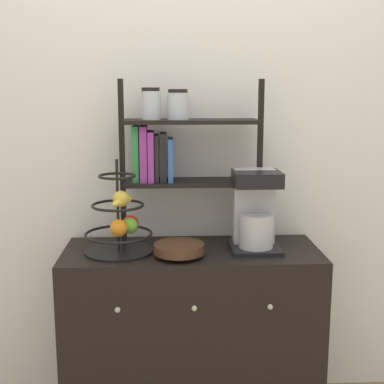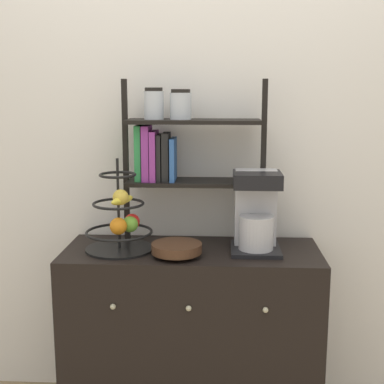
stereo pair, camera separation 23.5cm
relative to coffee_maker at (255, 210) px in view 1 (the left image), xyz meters
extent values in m
cube|color=silver|center=(-0.28, 0.26, 0.30)|extent=(7.00, 0.05, 2.60)
cube|color=black|center=(-0.28, -0.01, -0.59)|extent=(1.15, 0.45, 0.82)
sphere|color=#B2AD8C|center=(-0.60, -0.25, -0.36)|extent=(0.02, 0.02, 0.02)
sphere|color=#B2AD8C|center=(-0.28, -0.25, -0.36)|extent=(0.02, 0.02, 0.02)
sphere|color=#B2AD8C|center=(0.03, -0.25, -0.36)|extent=(0.02, 0.02, 0.02)
cube|color=black|center=(0.00, -0.02, -0.17)|extent=(0.22, 0.24, 0.02)
cube|color=#B7B7BC|center=(0.00, 0.04, 0.01)|extent=(0.19, 0.09, 0.34)
cylinder|color=#B7B7BC|center=(0.00, -0.04, -0.08)|extent=(0.15, 0.15, 0.15)
cube|color=black|center=(0.00, -0.03, 0.15)|extent=(0.21, 0.19, 0.06)
cylinder|color=black|center=(-0.61, -0.03, -0.17)|extent=(0.30, 0.30, 0.01)
cylinder|color=black|center=(-0.61, -0.03, 0.04)|extent=(0.01, 0.01, 0.40)
torus|color=black|center=(-0.61, -0.03, -0.09)|extent=(0.30, 0.30, 0.01)
torus|color=black|center=(-0.61, -0.03, 0.04)|extent=(0.23, 0.23, 0.01)
torus|color=black|center=(-0.61, -0.03, 0.17)|extent=(0.16, 0.16, 0.01)
sphere|color=red|center=(-0.56, 0.02, -0.06)|extent=(0.07, 0.07, 0.07)
sphere|color=#6BAD33|center=(-0.56, -0.03, -0.06)|extent=(0.07, 0.07, 0.07)
sphere|color=orange|center=(-0.60, -0.08, -0.06)|extent=(0.08, 0.08, 0.08)
ellipsoid|color=yellow|center=(-0.59, -0.06, 0.06)|extent=(0.10, 0.15, 0.04)
sphere|color=gold|center=(-0.59, -0.06, 0.07)|extent=(0.07, 0.07, 0.07)
cylinder|color=#422819|center=(-0.34, -0.11, -0.17)|extent=(0.12, 0.12, 0.02)
cylinder|color=#422819|center=(-0.34, -0.11, -0.14)|extent=(0.22, 0.22, 0.04)
cube|color=black|center=(-0.60, 0.11, 0.20)|extent=(0.02, 0.02, 0.76)
cube|color=black|center=(0.04, 0.11, 0.20)|extent=(0.02, 0.02, 0.76)
cube|color=black|center=(-0.28, 0.11, 0.11)|extent=(0.61, 0.20, 0.02)
cube|color=black|center=(-0.28, 0.11, 0.39)|extent=(0.61, 0.20, 0.02)
cube|color=#2D8C47|center=(-0.53, 0.11, 0.25)|extent=(0.03, 0.12, 0.25)
cube|color=#8C338C|center=(-0.50, 0.11, 0.25)|extent=(0.03, 0.15, 0.25)
cube|color=#8C338C|center=(-0.46, 0.11, 0.23)|extent=(0.03, 0.16, 0.23)
cube|color=black|center=(-0.44, 0.11, 0.23)|extent=(0.02, 0.13, 0.21)
cube|color=black|center=(-0.41, 0.11, 0.23)|extent=(0.03, 0.13, 0.22)
cube|color=#2D599E|center=(-0.38, 0.11, 0.22)|extent=(0.02, 0.15, 0.20)
cylinder|color=silver|center=(-0.46, 0.11, 0.46)|extent=(0.09, 0.09, 0.13)
cylinder|color=black|center=(-0.46, 0.11, 0.53)|extent=(0.08, 0.08, 0.02)
cylinder|color=silver|center=(-0.34, 0.11, 0.46)|extent=(0.10, 0.10, 0.12)
cylinder|color=black|center=(-0.34, 0.11, 0.53)|extent=(0.09, 0.09, 0.02)
camera|label=1|loc=(-0.39, -2.32, 0.53)|focal=50.00mm
camera|label=2|loc=(-0.16, -2.32, 0.53)|focal=50.00mm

